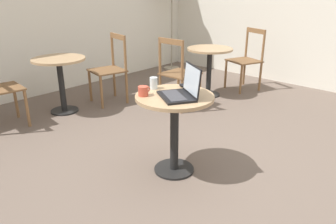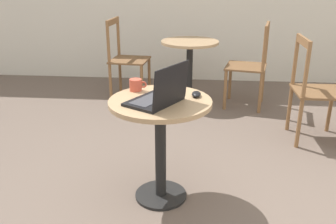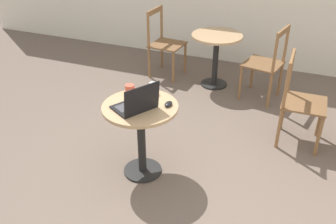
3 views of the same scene
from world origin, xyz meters
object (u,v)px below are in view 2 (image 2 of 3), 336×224
(laptop, at_px, (159,96))
(chair_mid_left, at_px, (314,91))
(cafe_table_far, at_px, (190,56))
(chair_far_left, at_px, (126,59))
(cafe_table_near, at_px, (160,125))
(drinking_glass, at_px, (166,81))
(mug, at_px, (136,85))
(chair_far_right, at_px, (250,66))
(mouse, at_px, (196,94))

(laptop, bearing_deg, chair_mid_left, 41.79)
(cafe_table_far, relative_size, chair_mid_left, 0.76)
(chair_far_left, distance_m, laptop, 2.33)
(cafe_table_far, distance_m, chair_far_left, 0.78)
(cafe_table_near, height_order, drinking_glass, drinking_glass)
(cafe_table_far, height_order, laptop, laptop)
(cafe_table_near, relative_size, chair_far_left, 0.76)
(chair_far_left, bearing_deg, mug, -76.79)
(mug, distance_m, drinking_glass, 0.21)
(cafe_table_near, relative_size, chair_far_right, 0.76)
(mouse, bearing_deg, cafe_table_near, -158.14)
(chair_far_right, bearing_deg, mug, -119.67)
(chair_mid_left, height_order, mouse, chair_mid_left)
(cafe_table_far, xyz_separation_m, chair_mid_left, (1.15, -1.00, -0.07))
(chair_mid_left, distance_m, chair_far_right, 0.98)
(drinking_glass, bearing_deg, mug, -158.57)
(chair_far_right, xyz_separation_m, drinking_glass, (-0.80, -1.67, 0.30))
(cafe_table_near, bearing_deg, drinking_glass, 87.56)
(cafe_table_near, xyz_separation_m, chair_mid_left, (1.28, 1.07, -0.07))
(cafe_table_far, bearing_deg, cafe_table_near, -93.40)
(mug, height_order, drinking_glass, drinking_glass)
(cafe_table_near, xyz_separation_m, cafe_table_far, (0.12, 2.07, 0.00))
(cafe_table_near, distance_m, chair_far_left, 2.24)
(mouse, bearing_deg, drinking_glass, 142.51)
(chair_mid_left, xyz_separation_m, mug, (-1.46, -0.89, 0.29))
(chair_far_right, bearing_deg, mouse, -107.56)
(chair_mid_left, distance_m, drinking_glass, 1.53)
(chair_mid_left, height_order, chair_far_left, same)
(cafe_table_far, relative_size, chair_far_left, 0.76)
(mug, relative_size, drinking_glass, 1.15)
(cafe_table_far, height_order, chair_far_right, chair_far_right)
(laptop, bearing_deg, chair_far_right, 67.99)
(cafe_table_far, distance_m, mug, 1.93)
(mouse, height_order, drinking_glass, drinking_glass)
(chair_mid_left, distance_m, mug, 1.74)
(chair_far_left, distance_m, mouse, 2.25)
(laptop, height_order, drinking_glass, laptop)
(mug, bearing_deg, chair_far_right, 60.33)
(chair_far_left, xyz_separation_m, mouse, (0.88, -2.05, 0.26))
(chair_far_right, xyz_separation_m, mouse, (-0.58, -1.84, 0.26))
(cafe_table_near, relative_size, laptop, 1.67)
(chair_far_right, distance_m, mug, 2.03)
(chair_far_right, xyz_separation_m, mug, (-0.99, -1.75, 0.29))
(cafe_table_near, distance_m, chair_mid_left, 1.67)
(cafe_table_near, distance_m, drinking_glass, 0.34)
(mouse, relative_size, drinking_glass, 0.97)
(cafe_table_near, distance_m, mug, 0.34)
(laptop, xyz_separation_m, drinking_glass, (0.01, 0.33, -0.00))
(cafe_table_near, relative_size, mouse, 7.20)
(chair_mid_left, height_order, mug, chair_mid_left)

